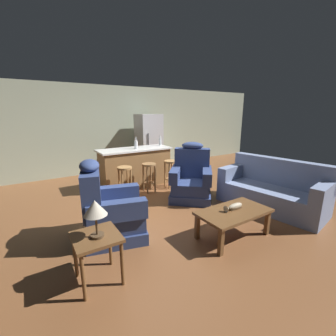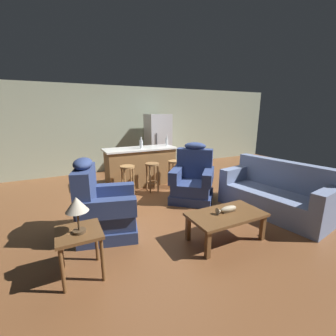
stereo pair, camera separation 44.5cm
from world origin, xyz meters
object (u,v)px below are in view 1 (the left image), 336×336
at_px(end_table, 97,244).
at_px(bottle_tall_green, 136,144).
at_px(bar_stool_middle, 149,172).
at_px(kitchen_island, 135,167).
at_px(recliner_near_island, 191,179).
at_px(refrigerator, 149,143).
at_px(couch, 272,191).
at_px(bottle_short_amber, 160,142).
at_px(recliner_near_lamp, 109,211).
at_px(bar_stool_left, 125,176).
at_px(fish_figurine, 234,207).
at_px(coffee_table, 234,214).
at_px(table_lamp, 95,210).
at_px(bar_stool_right, 170,169).

height_order(end_table, bottle_tall_green, bottle_tall_green).
bearing_deg(bar_stool_middle, kitchen_island, 95.54).
distance_m(recliner_near_island, refrigerator, 2.72).
bearing_deg(couch, kitchen_island, -67.55).
xyz_separation_m(recliner_near_island, bottle_short_amber, (0.15, 1.56, 0.63)).
distance_m(recliner_near_lamp, refrigerator, 4.05).
xyz_separation_m(end_table, bar_stool_left, (1.22, 2.25, 0.01)).
xyz_separation_m(recliner_near_island, kitchen_island, (-0.65, 1.46, 0.06)).
bearing_deg(recliner_near_island, bar_stool_middle, -103.42).
xyz_separation_m(fish_figurine, recliner_near_lamp, (-1.59, 0.95, -0.04)).
relative_size(recliner_near_lamp, recliner_near_island, 1.00).
xyz_separation_m(fish_figurine, kitchen_island, (-0.24, 3.01, 0.02)).
relative_size(fish_figurine, couch, 0.17).
bearing_deg(coffee_table, fish_figurine, 47.87).
relative_size(kitchen_island, bottle_tall_green, 6.28).
bearing_deg(table_lamp, end_table, 103.07).
xyz_separation_m(couch, table_lamp, (-3.43, -0.22, 0.53)).
relative_size(bottle_tall_green, bottle_short_amber, 1.05).
bearing_deg(recliner_near_lamp, coffee_table, -17.22).
xyz_separation_m(bottle_tall_green, bottle_short_amber, (0.79, 0.17, -0.01)).
distance_m(end_table, bottle_short_amber, 3.97).
bearing_deg(recliner_near_lamp, bottle_tall_green, 70.58).
relative_size(fish_figurine, table_lamp, 0.83).
distance_m(recliner_near_island, table_lamp, 2.84).
height_order(couch, recliner_near_island, recliner_near_island).
distance_m(bar_stool_middle, bottle_short_amber, 1.19).
relative_size(bar_stool_left, refrigerator, 0.39).
bearing_deg(bar_stool_middle, bottle_short_amber, 44.78).
relative_size(coffee_table, end_table, 1.96).
relative_size(fish_figurine, bar_stool_right, 0.50).
distance_m(fish_figurine, recliner_near_island, 1.60).
relative_size(coffee_table, bar_stool_middle, 1.62).
bearing_deg(fish_figurine, bottle_short_amber, 79.75).
xyz_separation_m(couch, recliner_near_island, (-1.03, 1.23, 0.08)).
height_order(couch, bottle_short_amber, bottle_short_amber).
distance_m(coffee_table, bar_stool_left, 2.52).
relative_size(end_table, bar_stool_middle, 0.82).
bearing_deg(coffee_table, bottle_tall_green, 93.86).
height_order(recliner_near_island, bar_stool_right, recliner_near_island).
bearing_deg(bottle_short_amber, refrigerator, 78.45).
bearing_deg(bar_stool_left, coffee_table, -72.89).
relative_size(coffee_table, table_lamp, 2.68).
relative_size(table_lamp, bar_stool_left, 0.60).
distance_m(recliner_near_lamp, bar_stool_left, 1.64).
bearing_deg(refrigerator, recliner_near_island, -98.03).
relative_size(table_lamp, refrigerator, 0.23).
bearing_deg(kitchen_island, recliner_near_lamp, -123.35).
xyz_separation_m(couch, bottle_short_amber, (-0.88, 2.80, 0.71)).
bearing_deg(bar_stool_right, refrigerator, 78.59).
bearing_deg(bar_stool_left, fish_figurine, -72.06).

